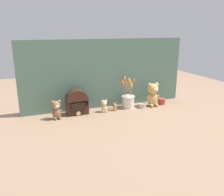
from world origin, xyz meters
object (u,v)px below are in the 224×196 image
object	(u,v)px
teddy_bear_large	(153,94)
flower_vase	(128,99)
teddy_bear_medium	(56,109)
teddy_bear_small	(104,106)
decorative_tin_short	(142,105)
decorative_tin_tall	(161,101)
vintage_radio	(77,103)
teddy_bear_tiny	(115,106)

from	to	relation	value
teddy_bear_large	flower_vase	xyz separation A→B (m)	(-0.25, 0.05, -0.04)
teddy_bear_large	teddy_bear_medium	size ratio (longest dim) A/B	1.42
teddy_bear_small	decorative_tin_short	bearing A→B (deg)	-2.52
decorative_tin_short	decorative_tin_tall	bearing A→B (deg)	6.90
teddy_bear_medium	vintage_radio	size ratio (longest dim) A/B	0.73
teddy_bear_large	decorative_tin_tall	size ratio (longest dim) A/B	3.02
teddy_bear_medium	flower_vase	world-z (taller)	flower_vase
teddy_bear_small	flower_vase	distance (m)	0.27
vintage_radio	teddy_bear_small	bearing A→B (deg)	-7.96
teddy_bear_small	flower_vase	world-z (taller)	flower_vase
teddy_bear_medium	flower_vase	distance (m)	0.71
teddy_bear_tiny	decorative_tin_short	distance (m)	0.29
teddy_bear_medium	vintage_radio	xyz separation A→B (m)	(0.19, 0.05, 0.02)
teddy_bear_medium	teddy_bear_small	world-z (taller)	teddy_bear_medium
teddy_bear_medium	teddy_bear_large	bearing A→B (deg)	0.61
teddy_bear_large	teddy_bear_medium	distance (m)	0.96
teddy_bear_medium	teddy_bear_small	xyz separation A→B (m)	(0.45, 0.02, -0.03)
decorative_tin_short	teddy_bear_small	bearing A→B (deg)	177.48
decorative_tin_tall	vintage_radio	bearing A→B (deg)	178.45
teddy_bear_small	decorative_tin_tall	world-z (taller)	teddy_bear_small
teddy_bear_large	teddy_bear_medium	xyz separation A→B (m)	(-0.96, -0.01, -0.04)
teddy_bear_small	teddy_bear_tiny	xyz separation A→B (m)	(0.11, -0.00, -0.02)
teddy_bear_tiny	flower_vase	bearing A→B (deg)	13.64
teddy_bear_small	vintage_radio	bearing A→B (deg)	172.04
teddy_bear_tiny	decorative_tin_tall	world-z (taller)	teddy_bear_tiny
flower_vase	vintage_radio	distance (m)	0.52
flower_vase	decorative_tin_tall	bearing A→B (deg)	-3.98
teddy_bear_small	teddy_bear_tiny	size ratio (longest dim) A/B	1.40
teddy_bear_small	teddy_bear_tiny	bearing A→B (deg)	-0.79
teddy_bear_small	decorative_tin_tall	xyz separation A→B (m)	(0.63, 0.01, -0.03)
flower_vase	decorative_tin_tall	distance (m)	0.38
decorative_tin_tall	decorative_tin_short	world-z (taller)	decorative_tin_tall
teddy_bear_large	vintage_radio	distance (m)	0.77
teddy_bear_medium	decorative_tin_short	size ratio (longest dim) A/B	2.24
decorative_tin_tall	decorative_tin_short	bearing A→B (deg)	-173.10
teddy_bear_large	teddy_bear_small	bearing A→B (deg)	178.98
teddy_bear_large	teddy_bear_small	size ratio (longest dim) A/B	2.05
teddy_bear_tiny	decorative_tin_short	world-z (taller)	teddy_bear_tiny
flower_vase	decorative_tin_tall	world-z (taller)	flower_vase
teddy_bear_tiny	vintage_radio	distance (m)	0.36
teddy_bear_small	decorative_tin_tall	bearing A→B (deg)	1.02
teddy_bear_tiny	teddy_bear_large	bearing A→B (deg)	-1.08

